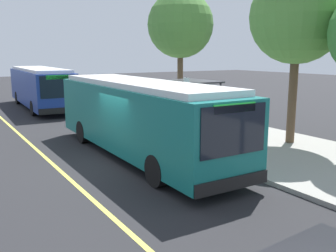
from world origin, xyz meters
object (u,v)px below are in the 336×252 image
(transit_bus_second, at_px, (40,86))
(route_sign_post, at_px, (187,100))
(waiting_bench, at_px, (193,118))
(pedestrian_commuter, at_px, (179,113))
(transit_bus_main, at_px, (139,115))

(transit_bus_second, height_order, route_sign_post, same)
(waiting_bench, bearing_deg, route_sign_post, -41.01)
(transit_bus_second, bearing_deg, waiting_bench, 20.73)
(waiting_bench, bearing_deg, transit_bus_second, -159.27)
(route_sign_post, xyz_separation_m, pedestrian_commuter, (-1.65, 0.69, -0.84))
(route_sign_post, bearing_deg, transit_bus_second, -169.62)
(pedestrian_commuter, bearing_deg, transit_bus_main, -55.15)
(waiting_bench, height_order, pedestrian_commuter, pedestrian_commuter)
(transit_bus_second, distance_m, route_sign_post, 15.13)
(waiting_bench, relative_size, route_sign_post, 0.57)
(transit_bus_second, relative_size, pedestrian_commuter, 6.68)
(route_sign_post, height_order, pedestrian_commuter, route_sign_post)
(transit_bus_main, xyz_separation_m, pedestrian_commuter, (-2.41, 3.46, -0.50))
(transit_bus_second, distance_m, pedestrian_commuter, 13.67)
(transit_bus_main, xyz_separation_m, route_sign_post, (-0.76, 2.77, 0.34))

